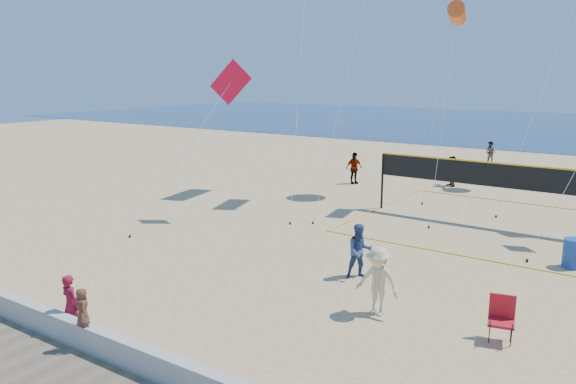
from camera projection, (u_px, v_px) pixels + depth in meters
The scene contains 14 objects.
ground at pixel (250, 326), 13.96m from camera, with size 120.00×120.00×0.00m, color #D6B378.
seawall at pixel (160, 366), 11.46m from camera, with size 32.00×0.30×0.60m, color #BBBBB6.
woman at pixel (71, 304), 13.42m from camera, with size 0.54×0.36×1.49m, color maroon.
toddler at pixel (82, 307), 12.51m from camera, with size 0.44×0.28×0.89m, color brown.
bystander_a at pixel (360, 251), 17.10m from camera, with size 0.82×0.64×1.70m, color navy.
bystander_b at pixel (378, 281), 14.46m from camera, with size 1.18×0.68×1.83m, color beige.
far_person_0 at pixel (354, 168), 31.73m from camera, with size 1.05×0.44×1.79m, color gray.
far_person_1 at pixel (452, 171), 31.09m from camera, with size 1.56×0.50×1.69m, color gray.
far_person_3 at pixel (490, 153), 38.72m from camera, with size 0.75×0.59×1.55m, color gray.
camp_chair at pixel (502, 316), 13.09m from camera, with size 0.69×0.82×1.21m.
trash_barrel at pixel (573, 253), 18.07m from camera, with size 0.63×0.63×0.95m, color #164094.
volleyball_net at pixel (489, 181), 23.07m from camera, with size 9.97×9.82×2.61m.
kite_2 at pixel (457, 14), 24.31m from camera, with size 1.18×4.78×9.18m.
kite_3 at pixel (227, 87), 23.10m from camera, with size 2.38×4.82×6.74m.
Camera 1 is at (7.99, -10.25, 6.17)m, focal length 35.00 mm.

